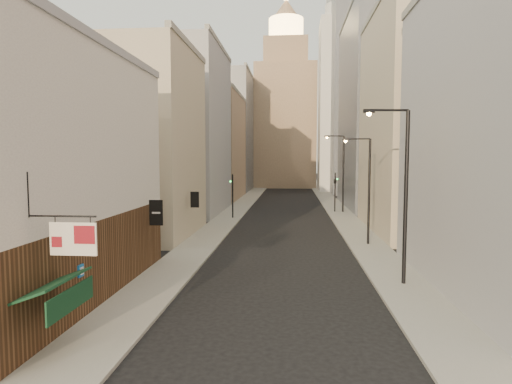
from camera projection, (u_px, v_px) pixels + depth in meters
name	position (u px, v px, depth m)	size (l,w,h in m)	color
sidewalk_left	(246.00, 202.00, 65.98)	(3.00, 140.00, 0.15)	gray
sidewalk_right	(331.00, 202.00, 64.89)	(3.00, 140.00, 0.15)	gray
near_building_left	(45.00, 175.00, 20.20)	(8.30, 23.04, 12.30)	brown
left_bldg_beige	(146.00, 144.00, 37.01)	(8.00, 12.00, 16.00)	#BCAD91
left_bldg_grey	(190.00, 132.00, 52.75)	(8.00, 16.00, 20.00)	#9A9A9E
left_bldg_tan	(216.00, 148.00, 70.74)	(8.00, 18.00, 17.00)	#8F7359
left_bldg_wingrid	(232.00, 133.00, 90.33)	(8.00, 20.00, 24.00)	gray
right_bldg_beige	(418.00, 123.00, 38.81)	(8.00, 16.00, 20.00)	#BCAD91
right_bldg_wingrid	(376.00, 113.00, 58.44)	(8.00, 20.00, 26.00)	gray
highrise	(381.00, 63.00, 84.74)	(21.00, 23.00, 51.20)	gray
clock_tower	(286.00, 112.00, 100.88)	(14.00, 14.00, 44.90)	#8F7359
white_tower	(339.00, 99.00, 85.97)	(8.00, 8.00, 41.50)	silver
streetlamp_near	(402.00, 186.00, 22.33)	(2.44, 0.53, 9.32)	black
streetlamp_mid	(366.00, 185.00, 32.88)	(2.18, 0.43, 8.32)	black
streetlamp_far	(341.00, 169.00, 52.56)	(2.48, 0.65, 9.55)	black
traffic_light_left	(233.00, 188.00, 47.44)	(0.53, 0.40, 5.00)	black
traffic_light_right	(335.00, 183.00, 52.91)	(0.66, 0.66, 5.00)	black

